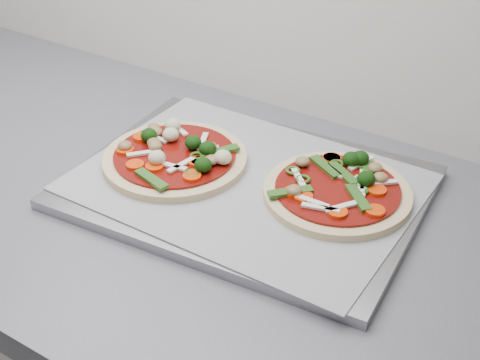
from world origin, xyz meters
The scene contains 4 objects.
baking_tray centered at (-0.68, 1.36, 0.91)m, with size 0.46×0.34×0.02m, color gray.
parchment centered at (-0.68, 1.36, 0.92)m, with size 0.44×0.32×0.00m, color gray.
pizza_left centered at (-0.79, 1.34, 0.93)m, with size 0.24×0.24×0.03m.
pizza_right centered at (-0.56, 1.39, 0.93)m, with size 0.23×0.23×0.03m.
Camera 1 is at (-0.28, 0.72, 1.42)m, focal length 50.00 mm.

